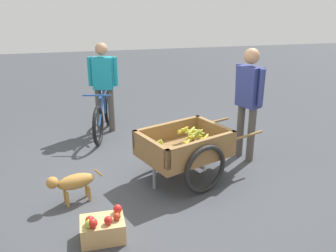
{
  "coord_description": "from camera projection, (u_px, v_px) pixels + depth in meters",
  "views": [
    {
      "loc": [
        0.87,
        4.26,
        2.35
      ],
      "look_at": [
        -0.13,
        0.04,
        0.75
      ],
      "focal_mm": 38.25,
      "sensor_mm": 36.0,
      "label": 1
    }
  ],
  "objects": [
    {
      "name": "fruit_cart",
      "position": [
        185.0,
        149.0,
        4.71
      ],
      "size": [
        1.81,
        1.3,
        0.72
      ],
      "color": "olive",
      "rests_on": "ground"
    },
    {
      "name": "bicycle",
      "position": [
        104.0,
        115.0,
        6.3
      ],
      "size": [
        0.58,
        1.62,
        0.85
      ],
      "color": "black",
      "rests_on": "ground"
    },
    {
      "name": "apple_crate",
      "position": [
        102.0,
        228.0,
        3.61
      ],
      "size": [
        0.44,
        0.32,
        0.32
      ],
      "color": "tan",
      "rests_on": "ground"
    },
    {
      "name": "cyclist_person",
      "position": [
        103.0,
        80.0,
        6.24
      ],
      "size": [
        0.51,
        0.28,
        1.59
      ],
      "color": "#4C4742",
      "rests_on": "ground"
    },
    {
      "name": "vendor_person",
      "position": [
        249.0,
        95.0,
        5.13
      ],
      "size": [
        0.31,
        0.51,
        1.66
      ],
      "color": "#4C4742",
      "rests_on": "ground"
    },
    {
      "name": "dog",
      "position": [
        73.0,
        182.0,
        4.21
      ],
      "size": [
        0.65,
        0.3,
        0.4
      ],
      "color": "#AD7A38",
      "rests_on": "ground"
    },
    {
      "name": "ground_plane",
      "position": [
        158.0,
        177.0,
        4.89
      ],
      "size": [
        24.0,
        24.0,
        0.0
      ],
      "primitive_type": "plane",
      "color": "#3D3F44"
    }
  ]
}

